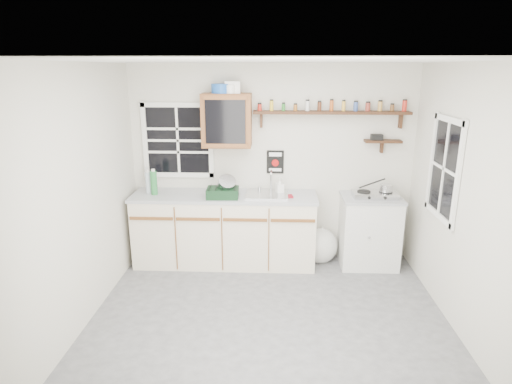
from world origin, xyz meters
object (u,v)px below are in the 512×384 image
Objects in this scene: spice_shelf at (333,112)px; upper_cabinet at (227,120)px; main_cabinet at (225,229)px; dish_rack at (224,190)px; right_cabinet at (369,231)px; hotplate at (375,194)px.

upper_cabinet is at bearing -176.94° from spice_shelf.
dish_rack is at bearing -83.92° from main_cabinet.
right_cabinet is 0.48× the size of spice_shelf.
spice_shelf is at bearing 11.89° from dish_rack.
hotplate is at bearing 0.17° from main_cabinet.
hotplate reaches higher than main_cabinet.
hotplate is at bearing -21.20° from spice_shelf.
spice_shelf reaches higher than hotplate.
right_cabinet is at bearing 0.79° from main_cabinet.
upper_cabinet is 0.85m from dish_rack.
dish_rack is 0.73× the size of hotplate.
dish_rack is 1.86m from hotplate.
main_cabinet is 2.54× the size of right_cabinet.
dish_rack reaches higher than right_cabinet.
spice_shelf is (-0.51, 0.19, 1.48)m from right_cabinet.
right_cabinet is 1.69× the size of hotplate.
upper_cabinet is 0.34× the size of spice_shelf.
dish_rack is (-0.02, -0.26, -0.81)m from upper_cabinet.
spice_shelf reaches higher than dish_rack.
upper_cabinet is at bearing 175.07° from hotplate.
hotplate is at bearing -34.51° from right_cabinet.
dish_rack is (-1.32, -0.33, -0.92)m from spice_shelf.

